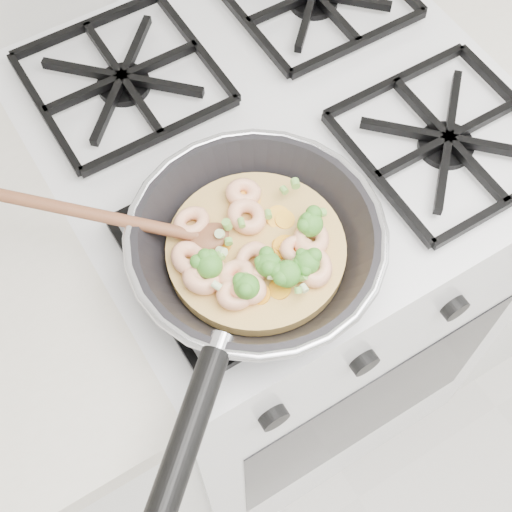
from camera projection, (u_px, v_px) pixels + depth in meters
stove at (273, 273)px, 1.32m from camera, size 0.60×0.60×0.92m
skillet at (253, 250)px, 0.78m from camera, size 0.38×0.41×0.09m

